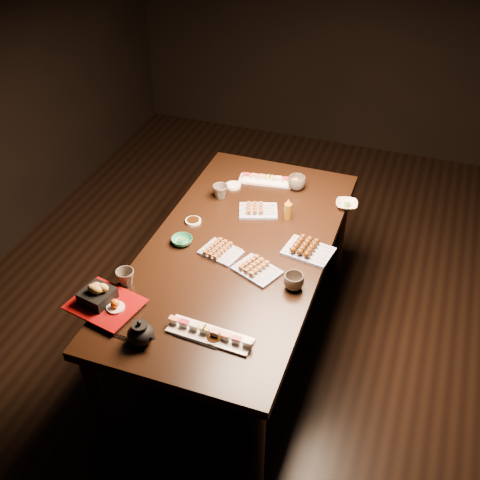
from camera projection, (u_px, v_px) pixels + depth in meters
name	position (u px, v px, depth m)	size (l,w,h in m)	color
ground	(273.00, 336.00, 3.60)	(5.00, 5.00, 0.00)	black
dining_table	(237.00, 302.00, 3.29)	(0.90, 1.80, 0.75)	black
sushi_platter_near	(210.00, 333.00, 2.56)	(0.38, 0.11, 0.05)	white
sushi_platter_far	(270.00, 179.00, 3.55)	(0.37, 0.10, 0.04)	white
yakitori_plate_center	(221.00, 250.00, 3.01)	(0.20, 0.14, 0.05)	#828EB6
yakitori_plate_right	(257.00, 267.00, 2.90)	(0.21, 0.15, 0.05)	#828EB6
yakitori_plate_left	(258.00, 208.00, 3.30)	(0.21, 0.15, 0.05)	#828EB6
tsukune_plate	(309.00, 248.00, 3.01)	(0.24, 0.17, 0.06)	#828EB6
edamame_bowl_green	(182.00, 241.00, 3.08)	(0.11, 0.11, 0.03)	#297D59
edamame_bowl_cream	(347.00, 205.00, 3.35)	(0.12, 0.12, 0.03)	beige
tempura_tray	(104.00, 298.00, 2.68)	(0.31, 0.25, 0.11)	black
teacup_near_left	(125.00, 278.00, 2.82)	(0.09, 0.09, 0.08)	#4C443A
teacup_mid_right	(294.00, 282.00, 2.80)	(0.10, 0.10, 0.08)	#4C443A
teacup_far_left	(220.00, 192.00, 3.41)	(0.09, 0.09, 0.08)	#4C443A
teacup_far_right	(297.00, 183.00, 3.48)	(0.10, 0.10, 0.08)	#4C443A
teapot	(140.00, 332.00, 2.52)	(0.14, 0.14, 0.11)	black
condiment_bottle	(288.00, 209.00, 3.23)	(0.04, 0.04, 0.13)	brown
sauce_dish_west	(193.00, 221.00, 3.23)	(0.09, 0.09, 0.01)	white
sauce_dish_east	(319.00, 250.00, 3.04)	(0.08, 0.08, 0.01)	white
sauce_dish_se	(214.00, 338.00, 2.56)	(0.08, 0.08, 0.01)	white
sauce_dish_nw	(233.00, 186.00, 3.52)	(0.09, 0.09, 0.02)	white
chopsticks_near	(121.00, 337.00, 2.57)	(0.20, 0.02, 0.01)	black
chopsticks_se	(195.00, 341.00, 2.55)	(0.20, 0.02, 0.01)	black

